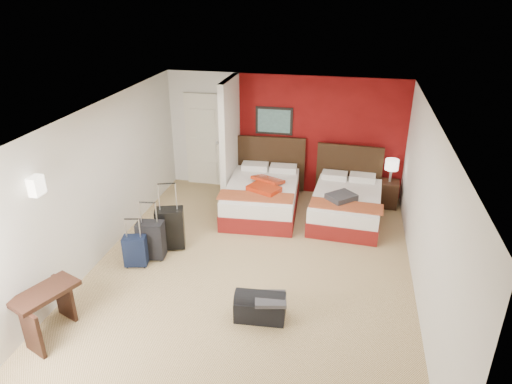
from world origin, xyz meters
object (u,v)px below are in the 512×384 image
(red_suitcase_open, at_px, (266,185))
(suitcase_charcoal, at_px, (151,241))
(duffel_bag, at_px, (260,307))
(suitcase_black, at_px, (170,230))
(table_lamp, at_px, (391,171))
(desk, at_px, (49,313))
(nightstand, at_px, (388,194))
(bed_left, at_px, (262,198))
(suitcase_navy, at_px, (136,252))
(bed_right, at_px, (346,207))

(red_suitcase_open, distance_m, suitcase_charcoal, 2.50)
(suitcase_charcoal, bearing_deg, duffel_bag, -35.23)
(red_suitcase_open, xyz_separation_m, suitcase_black, (-1.36, -1.57, -0.28))
(table_lamp, bearing_deg, suitcase_black, -146.63)
(red_suitcase_open, relative_size, desk, 0.98)
(table_lamp, relative_size, suitcase_charcoal, 0.74)
(table_lamp, bearing_deg, duffel_bag, -115.31)
(nightstand, bearing_deg, red_suitcase_open, -156.05)
(bed_left, distance_m, suitcase_navy, 2.81)
(red_suitcase_open, bearing_deg, nightstand, 45.24)
(nightstand, bearing_deg, suitcase_navy, -139.24)
(bed_right, height_order, duffel_bag, bed_right)
(bed_left, height_order, bed_right, bed_left)
(bed_left, relative_size, table_lamp, 4.16)
(suitcase_charcoal, xyz_separation_m, suitcase_navy, (-0.16, -0.27, -0.07))
(red_suitcase_open, distance_m, suitcase_navy, 2.82)
(bed_right, relative_size, desk, 2.21)
(bed_left, bearing_deg, nightstand, 14.14)
(nightstand, distance_m, desk, 6.54)
(bed_left, xyz_separation_m, desk, (-1.98, -4.02, 0.05))
(bed_right, height_order, suitcase_navy, bed_right)
(suitcase_charcoal, relative_size, suitcase_navy, 1.26)
(suitcase_navy, bearing_deg, suitcase_charcoal, 46.80)
(duffel_bag, bearing_deg, bed_left, 97.06)
(red_suitcase_open, bearing_deg, table_lamp, 45.24)
(desk, bearing_deg, bed_right, 70.03)
(suitcase_black, relative_size, suitcase_charcoal, 1.12)
(desk, bearing_deg, nightstand, 69.31)
(red_suitcase_open, distance_m, nightstand, 2.54)
(suitcase_black, xyz_separation_m, desk, (-0.73, -2.35, -0.01))
(bed_left, xyz_separation_m, suitcase_black, (-1.26, -1.67, 0.06))
(bed_left, xyz_separation_m, nightstand, (2.46, 0.78, -0.02))
(suitcase_navy, relative_size, duffel_bag, 0.73)
(bed_left, relative_size, suitcase_black, 2.76)
(bed_left, xyz_separation_m, red_suitcase_open, (0.10, -0.10, 0.34))
(table_lamp, height_order, duffel_bag, table_lamp)
(table_lamp, bearing_deg, suitcase_charcoal, -144.17)
(red_suitcase_open, xyz_separation_m, duffel_bag, (0.50, -3.05, -0.46))
(suitcase_black, height_order, desk, suitcase_black)
(bed_left, relative_size, bed_right, 1.08)
(nightstand, distance_m, suitcase_black, 4.45)
(bed_right, distance_m, desk, 5.41)
(nightstand, xyz_separation_m, duffel_bag, (-1.86, -3.93, -0.10))
(nightstand, relative_size, table_lamp, 1.15)
(nightstand, height_order, suitcase_black, suitcase_black)
(suitcase_charcoal, relative_size, duffel_bag, 0.93)
(bed_left, distance_m, table_lamp, 2.62)
(red_suitcase_open, bearing_deg, duffel_bag, -55.88)
(duffel_bag, bearing_deg, bed_right, 68.00)
(bed_left, distance_m, bed_right, 1.64)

